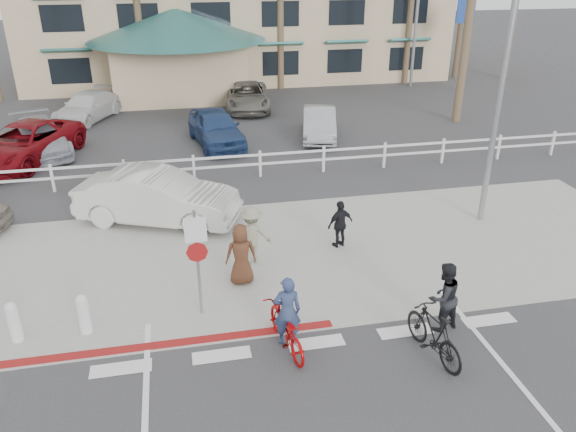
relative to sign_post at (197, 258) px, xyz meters
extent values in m
plane|color=#333335|center=(2.30, -2.20, -1.45)|extent=(140.00, 140.00, 0.00)
cube|color=gray|center=(2.30, 2.30, -1.44)|extent=(22.00, 7.00, 0.01)
cube|color=#333335|center=(2.30, 6.30, -1.45)|extent=(40.00, 5.00, 0.01)
cube|color=#333335|center=(2.30, 15.80, -1.45)|extent=(50.00, 16.00, 0.01)
cube|color=maroon|center=(-0.70, -1.00, -1.44)|extent=(7.00, 0.25, 0.02)
imported|color=#9B0506|center=(1.65, -1.60, -0.97)|extent=(0.94, 1.92, 0.96)
imported|color=navy|center=(1.70, -1.45, -0.65)|extent=(0.61, 0.42, 1.60)
imported|color=black|center=(4.51, -2.46, -0.91)|extent=(0.85, 1.88, 1.09)
imported|color=black|center=(5.10, -1.61, -0.65)|extent=(0.92, 0.80, 1.61)
imported|color=gray|center=(1.49, 2.10, -0.65)|extent=(1.09, 0.69, 1.60)
imported|color=black|center=(4.02, 2.50, -0.76)|extent=(0.87, 0.59, 1.38)
imported|color=#4D2C1A|center=(1.08, 1.15, -0.66)|extent=(0.78, 0.51, 1.58)
imported|color=silver|center=(-0.93, 5.16, -0.64)|extent=(5.17, 3.42, 1.61)
imported|color=maroon|center=(-6.05, 11.81, -0.70)|extent=(4.48, 5.93, 1.50)
imported|color=#9699A6|center=(-5.69, 12.85, -0.77)|extent=(3.36, 5.05, 1.36)
imported|color=navy|center=(1.47, 12.50, -0.69)|extent=(2.46, 4.66, 1.51)
imported|color=#94979A|center=(6.03, 12.53, -0.79)|extent=(2.29, 4.23, 1.32)
imported|color=silver|center=(-4.36, 17.75, -0.80)|extent=(3.55, 4.84, 1.30)
imported|color=#65625A|center=(3.62, 18.28, -0.78)|extent=(2.70, 5.03, 1.34)
camera|label=1|loc=(-0.23, -10.88, 6.04)|focal=35.00mm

